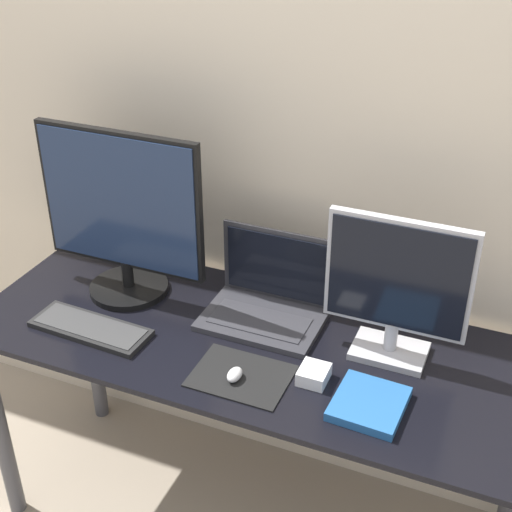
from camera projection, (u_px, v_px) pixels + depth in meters
wall_back at (304, 135)px, 2.08m from camera, size 7.00×0.05×2.50m
desk at (253, 376)px, 2.09m from camera, size 1.66×0.63×0.77m
monitor_left at (122, 216)px, 2.12m from camera, size 0.53×0.25×0.53m
monitor_right at (397, 288)px, 1.86m from camera, size 0.39×0.14×0.41m
laptop at (268, 297)px, 2.11m from camera, size 0.35×0.24×0.25m
keyboard at (90, 328)px, 2.06m from camera, size 0.36×0.14×0.02m
mousepad at (241, 376)px, 1.88m from camera, size 0.26×0.19×0.00m
mouse at (235, 375)px, 1.86m from camera, size 0.04×0.06×0.03m
book at (369, 404)px, 1.78m from camera, size 0.18×0.19×0.02m
power_brick at (314, 374)px, 1.86m from camera, size 0.07×0.08×0.04m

